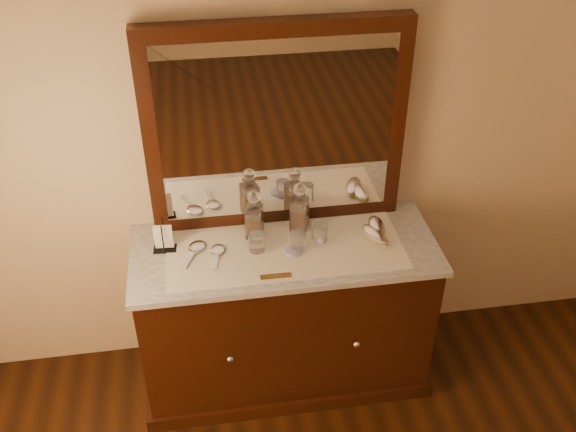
# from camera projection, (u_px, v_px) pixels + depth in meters

# --- Properties ---
(dresser_cabinet) EXTENTS (1.40, 0.55, 0.82)m
(dresser_cabinet) POSITION_uv_depth(u_px,v_px,m) (285.00, 316.00, 3.27)
(dresser_cabinet) COLOR black
(dresser_cabinet) RESTS_ON floor
(dresser_plinth) EXTENTS (1.46, 0.59, 0.08)m
(dresser_plinth) POSITION_uv_depth(u_px,v_px,m) (285.00, 365.00, 3.49)
(dresser_plinth) COLOR black
(dresser_plinth) RESTS_ON floor
(knob_left) EXTENTS (0.04, 0.04, 0.04)m
(knob_left) POSITION_uv_depth(u_px,v_px,m) (230.00, 359.00, 2.98)
(knob_left) COLOR silver
(knob_left) RESTS_ON dresser_cabinet
(knob_right) EXTENTS (0.04, 0.04, 0.04)m
(knob_right) POSITION_uv_depth(u_px,v_px,m) (356.00, 344.00, 3.06)
(knob_right) COLOR silver
(knob_right) RESTS_ON dresser_cabinet
(marble_top) EXTENTS (1.44, 0.59, 0.03)m
(marble_top) POSITION_uv_depth(u_px,v_px,m) (285.00, 250.00, 3.03)
(marble_top) COLOR silver
(marble_top) RESTS_ON dresser_cabinet
(mirror_frame) EXTENTS (1.20, 0.08, 1.00)m
(mirror_frame) POSITION_uv_depth(u_px,v_px,m) (276.00, 128.00, 2.93)
(mirror_frame) COLOR black
(mirror_frame) RESTS_ON marble_top
(mirror_glass) EXTENTS (1.06, 0.01, 0.86)m
(mirror_glass) POSITION_uv_depth(u_px,v_px,m) (277.00, 132.00, 2.90)
(mirror_glass) COLOR white
(mirror_glass) RESTS_ON marble_top
(lace_runner) EXTENTS (1.10, 0.45, 0.00)m
(lace_runner) POSITION_uv_depth(u_px,v_px,m) (285.00, 250.00, 3.00)
(lace_runner) COLOR white
(lace_runner) RESTS_ON marble_top
(pin_dish) EXTENTS (0.11, 0.11, 0.01)m
(pin_dish) POSITION_uv_depth(u_px,v_px,m) (294.00, 251.00, 2.98)
(pin_dish) COLOR white
(pin_dish) RESTS_ON lace_runner
(comb) EXTENTS (0.14, 0.03, 0.01)m
(comb) POSITION_uv_depth(u_px,v_px,m) (276.00, 276.00, 2.84)
(comb) COLOR brown
(comb) RESTS_ON lace_runner
(napkin_rack) EXTENTS (0.11, 0.07, 0.16)m
(napkin_rack) POSITION_uv_depth(u_px,v_px,m) (164.00, 238.00, 2.97)
(napkin_rack) COLOR black
(napkin_rack) RESTS_ON marble_top
(decanter_left) EXTENTS (0.10, 0.10, 0.26)m
(decanter_left) POSITION_uv_depth(u_px,v_px,m) (254.00, 219.00, 3.03)
(decanter_left) COLOR #954115
(decanter_left) RESTS_ON lace_runner
(decanter_right) EXTENTS (0.10, 0.10, 0.26)m
(decanter_right) POSITION_uv_depth(u_px,v_px,m) (300.00, 211.00, 3.08)
(decanter_right) COLOR #954115
(decanter_right) RESTS_ON lace_runner
(brush_near) EXTENTS (0.13, 0.19, 0.05)m
(brush_near) POSITION_uv_depth(u_px,v_px,m) (375.00, 236.00, 3.05)
(brush_near) COLOR tan
(brush_near) RESTS_ON lace_runner
(brush_far) EXTENTS (0.09, 0.18, 0.05)m
(brush_far) POSITION_uv_depth(u_px,v_px,m) (377.00, 228.00, 3.10)
(brush_far) COLOR tan
(brush_far) RESTS_ON lace_runner
(hand_mirror_outer) EXTENTS (0.13, 0.21, 0.02)m
(hand_mirror_outer) POSITION_uv_depth(u_px,v_px,m) (196.00, 249.00, 2.99)
(hand_mirror_outer) COLOR silver
(hand_mirror_outer) RESTS_ON lace_runner
(hand_mirror_inner) EXTENTS (0.09, 0.19, 0.02)m
(hand_mirror_inner) POSITION_uv_depth(u_px,v_px,m) (217.00, 252.00, 2.97)
(hand_mirror_inner) COLOR silver
(hand_mirror_inner) RESTS_ON lace_runner
(tumblers) EXTENTS (0.38, 0.13, 0.09)m
(tumblers) POSITION_uv_depth(u_px,v_px,m) (291.00, 238.00, 3.00)
(tumblers) COLOR white
(tumblers) RESTS_ON lace_runner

